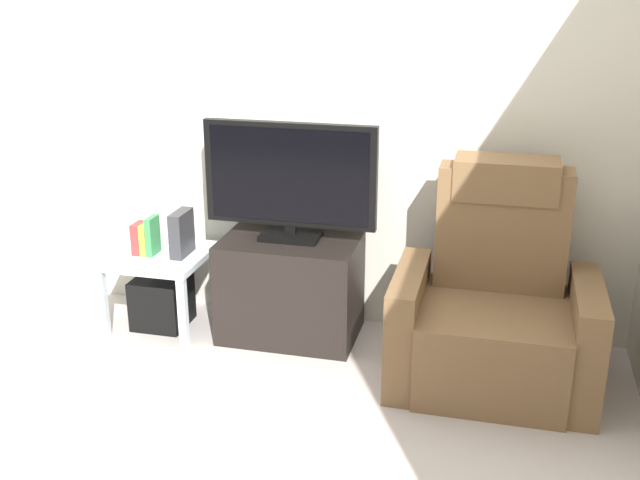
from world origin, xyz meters
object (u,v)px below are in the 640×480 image
Objects in this scene: side_table at (159,264)px; book_middle at (147,239)px; game_console at (182,233)px; book_leftmost at (139,238)px; television at (290,179)px; tv_stand at (290,288)px; recliner_armchair at (495,310)px; subwoofer_box at (162,301)px; book_rightmost at (153,236)px.

book_middle reaches higher than side_table.
book_middle is 0.70× the size of game_console.
book_leftmost is 0.99× the size of book_middle.
tv_stand is at bearing -90.00° from television.
book_middle is (-0.81, -0.09, -0.37)m from television.
book_middle is (-0.81, -0.07, 0.24)m from tv_stand.
recliner_armchair is 1.98m from book_leftmost.
tv_stand is 1.13m from recliner_armchair.
tv_stand is 0.62m from television.
book_middle reaches higher than book_leftmost.
side_table is (-0.76, -0.05, 0.09)m from tv_stand.
book_leftmost reaches higher than subwoofer_box.
side_table is 2.49× the size of book_rightmost.
television is 4.30× the size of book_rightmost.
book_rightmost is at bearing 0.00° from book_leftmost.
television is (0.00, 0.02, 0.62)m from tv_stand.
side_table is at bearing -176.05° from game_console.
book_middle is (-1.92, 0.14, 0.16)m from recliner_armchair.
television reaches higher than subwoofer_box.
side_table reaches higher than subwoofer_box.
book_middle is 0.21m from game_console.
book_leftmost is at bearing -175.15° from tv_stand.
book_middle is at bearing -171.47° from game_console.
game_console reaches higher than side_table.
book_leftmost is at bearing 178.93° from recliner_armchair.
tv_stand is at bearing 5.11° from book_middle.
book_middle is at bearing -173.57° from television.
book_rightmost is at bearing 0.00° from book_middle.
subwoofer_box is at bearing 11.31° from book_leftmost.
recliner_armchair is 1.90m from book_rightmost.
tv_stand is at bearing 3.98° from side_table.
book_rightmost reaches higher than book_middle.
game_console is at bearing -176.01° from tv_stand.
game_console is (0.24, 0.03, 0.04)m from book_leftmost.
tv_stand is 4.28× the size of book_leftmost.
tv_stand reaches higher than side_table.
game_console is (0.15, 0.01, 0.19)m from side_table.
subwoofer_box is 1.67× the size of book_leftmost.
tv_stand is 0.69× the size of recliner_armchair.
subwoofer_box is (0.00, -0.00, -0.23)m from side_table.
recliner_armchair is 4.30× the size of game_console.
recliner_armchair is 2.00× the size of side_table.
tv_stand is 0.89m from book_leftmost.
television is 1.07m from subwoofer_box.
book_middle is at bearing -160.06° from side_table.
tv_stand is 2.56× the size of subwoofer_box.
book_middle reaches higher than subwoofer_box.
book_rightmost is (-0.77, -0.07, 0.27)m from tv_stand.
recliner_armchair reaches higher than book_leftmost.
subwoofer_box is at bearing 178.10° from recliner_armchair.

